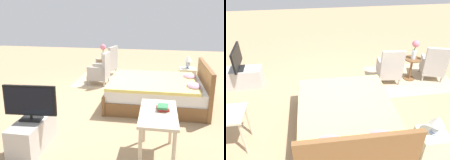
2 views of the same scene
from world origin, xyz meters
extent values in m
plane|color=#A38460|center=(0.00, 0.00, 0.00)|extent=(16.00, 16.00, 0.00)
cube|color=tan|center=(-1.99, -0.77, 0.00)|extent=(2.10, 1.50, 0.01)
cube|color=brown|center=(-0.06, 0.86, 0.14)|extent=(1.73, 2.13, 0.28)
cube|color=white|center=(-0.06, 0.86, 0.40)|extent=(1.66, 2.04, 0.24)
cube|color=#EAD66B|center=(-0.06, 0.78, 0.55)|extent=(1.71, 1.87, 0.06)
cube|color=brown|center=(-0.06, -0.17, 0.20)|extent=(1.75, 0.07, 0.40)
ellipsoid|color=#B28499|center=(-0.45, 1.60, 0.59)|extent=(0.44, 0.28, 0.14)
ellipsoid|color=#B28499|center=(0.32, 1.60, 0.59)|extent=(0.44, 0.28, 0.14)
cylinder|color=#ADA8A3|center=(-2.85, -0.93, 0.09)|extent=(0.04, 0.04, 0.16)
cylinder|color=#ADA8A3|center=(-2.41, -1.06, 0.09)|extent=(0.04, 0.04, 0.16)
cylinder|color=#ADA8A3|center=(-2.72, -0.49, 0.09)|extent=(0.04, 0.04, 0.16)
cylinder|color=#ADA8A3|center=(-2.28, -0.62, 0.09)|extent=(0.04, 0.04, 0.16)
cube|color=#ADA8A3|center=(-2.57, -0.77, 0.23)|extent=(0.67, 0.67, 0.12)
cube|color=#C6B289|center=(-2.57, -0.77, 0.34)|extent=(0.62, 0.62, 0.10)
cube|color=#ADA8A3|center=(-2.50, -0.55, 0.61)|extent=(0.54, 0.23, 0.64)
cube|color=#ADA8A3|center=(-2.79, -0.71, 0.42)|extent=(0.22, 0.51, 0.26)
cube|color=#ADA8A3|center=(-2.34, -0.84, 0.42)|extent=(0.22, 0.51, 0.26)
cylinder|color=#ADA8A3|center=(-1.66, -0.98, 0.09)|extent=(0.04, 0.04, 0.16)
cylinder|color=#ADA8A3|center=(-1.20, -1.02, 0.09)|extent=(0.04, 0.04, 0.16)
cylinder|color=#ADA8A3|center=(-1.62, -0.52, 0.09)|extent=(0.04, 0.04, 0.16)
cylinder|color=#ADA8A3|center=(-1.16, -0.57, 0.09)|extent=(0.04, 0.04, 0.16)
cube|color=#ADA8A3|center=(-1.41, -0.77, 0.23)|extent=(0.59, 0.59, 0.12)
cube|color=#C6B289|center=(-1.41, -0.77, 0.34)|extent=(0.54, 0.54, 0.10)
cube|color=#ADA8A3|center=(-1.39, -0.54, 0.61)|extent=(0.55, 0.13, 0.64)
cube|color=#ADA8A3|center=(-1.64, -0.75, 0.42)|extent=(0.12, 0.52, 0.26)
cube|color=#ADA8A3|center=(-1.18, -0.80, 0.42)|extent=(0.12, 0.52, 0.26)
cylinder|color=brown|center=(-1.99, -0.76, 0.01)|extent=(0.28, 0.28, 0.03)
cylinder|color=brown|center=(-1.99, -0.76, 0.30)|extent=(0.06, 0.06, 0.54)
cylinder|color=brown|center=(-1.99, -0.76, 0.58)|extent=(0.40, 0.40, 0.02)
cylinder|color=silver|center=(-1.99, -0.76, 0.70)|extent=(0.11, 0.11, 0.22)
cylinder|color=#477538|center=(-1.99, -0.76, 0.86)|extent=(0.02, 0.02, 0.10)
sphere|color=#DB7084|center=(-1.99, -0.76, 0.98)|extent=(0.17, 0.17, 0.17)
cube|color=beige|center=(-1.27, 1.64, 0.30)|extent=(0.44, 0.40, 0.60)
cube|color=#B3AB8E|center=(-1.27, 1.43, 0.42)|extent=(0.37, 0.01, 0.09)
cylinder|color=#9EADC6|center=(-1.27, 1.64, 0.61)|extent=(0.13, 0.13, 0.02)
ellipsoid|color=#9EADC6|center=(-1.27, 1.64, 0.70)|extent=(0.11, 0.11, 0.16)
cone|color=silver|center=(-1.27, 1.64, 0.85)|extent=(0.22, 0.22, 0.15)
cube|color=#B7B2AD|center=(2.20, -0.98, 0.24)|extent=(0.96, 0.40, 0.48)
cube|color=black|center=(2.20, -0.98, 0.49)|extent=(0.22, 0.33, 0.03)
cylinder|color=black|center=(2.20, -0.98, 0.53)|extent=(0.04, 0.04, 0.05)
cube|color=black|center=(2.20, -0.98, 0.79)|extent=(0.10, 0.81, 0.47)
cube|color=black|center=(2.23, -0.98, 0.79)|extent=(0.06, 0.75, 0.42)
cylinder|color=beige|center=(1.68, 0.70, 0.34)|extent=(0.05, 0.05, 0.68)
cylinder|color=beige|center=(1.68, 1.12, 0.34)|extent=(0.05, 0.05, 0.68)
camera|label=1|loc=(5.61, 0.88, 2.14)|focal=42.00mm
camera|label=2|loc=(0.48, 3.76, 3.08)|focal=35.00mm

